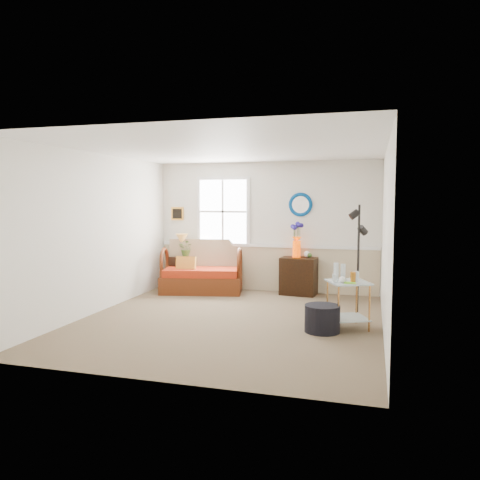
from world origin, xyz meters
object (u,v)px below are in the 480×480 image
(loveseat, at_px, (202,266))
(lamp_stand, at_px, (180,272))
(floor_lamp, at_px, (358,262))
(ottoman, at_px, (322,318))
(side_table, at_px, (348,305))
(cabinet, at_px, (299,276))

(loveseat, xyz_separation_m, lamp_stand, (-0.58, 0.23, -0.18))
(floor_lamp, height_order, ottoman, floor_lamp)
(loveseat, height_order, floor_lamp, floor_lamp)
(loveseat, relative_size, floor_lamp, 0.89)
(floor_lamp, bearing_deg, side_table, -123.25)
(loveseat, height_order, cabinet, loveseat)
(ottoman, bearing_deg, lamp_stand, 142.48)
(side_table, distance_m, floor_lamp, 0.80)
(cabinet, distance_m, floor_lamp, 2.06)
(lamp_stand, bearing_deg, floor_lamp, -23.53)
(side_table, bearing_deg, ottoman, -138.43)
(lamp_stand, bearing_deg, cabinet, 0.68)
(lamp_stand, bearing_deg, loveseat, -21.74)
(cabinet, bearing_deg, ottoman, -68.73)
(cabinet, bearing_deg, lamp_stand, -174.09)
(lamp_stand, xyz_separation_m, side_table, (3.53, -2.16, 0.00))
(loveseat, xyz_separation_m, ottoman, (2.62, -2.23, -0.33))
(cabinet, xyz_separation_m, floor_lamp, (1.16, -1.62, 0.52))
(ottoman, bearing_deg, loveseat, 139.67)
(lamp_stand, distance_m, floor_lamp, 4.02)
(side_table, bearing_deg, lamp_stand, 148.52)
(side_table, bearing_deg, loveseat, 146.81)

